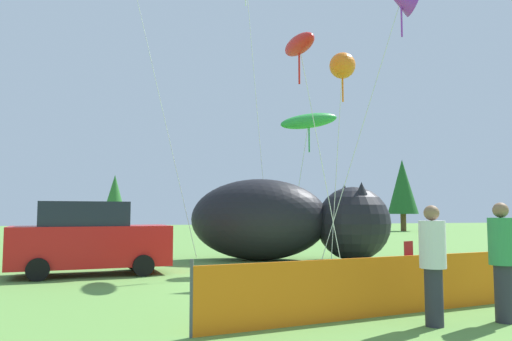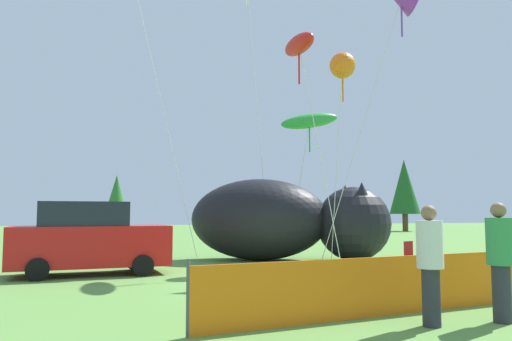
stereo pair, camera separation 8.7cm
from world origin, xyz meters
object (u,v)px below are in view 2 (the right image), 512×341
at_px(kite_orange_flower, 343,66).
at_px(inflatable_cat, 285,223).
at_px(kite_purple_delta, 401,0).
at_px(kite_red_lizard, 299,45).
at_px(kite_green_fish, 309,121).
at_px(spectator_in_grey_shirt, 500,257).
at_px(spectator_in_yellow_shirt, 430,260).
at_px(folding_chair, 413,254).
at_px(parked_car, 89,239).

bearing_deg(kite_orange_flower, inflatable_cat, 133.58).
bearing_deg(inflatable_cat, kite_purple_delta, -25.78).
relative_size(inflatable_cat, kite_red_lizard, 0.98).
bearing_deg(kite_green_fish, kite_red_lizard, -116.13).
xyz_separation_m(inflatable_cat, spectator_in_grey_shirt, (-0.13, -10.71, -0.34)).
relative_size(kite_orange_flower, kite_red_lizard, 0.97).
bearing_deg(spectator_in_yellow_shirt, spectator_in_grey_shirt, -3.74).
bearing_deg(kite_purple_delta, inflatable_cat, 133.44).
distance_m(kite_green_fish, kite_purple_delta, 6.01).
relative_size(folding_chair, spectator_in_grey_shirt, 0.47).
xyz_separation_m(kite_orange_flower, kite_red_lizard, (-1.97, -0.87, 0.27)).
bearing_deg(kite_purple_delta, kite_green_fish, 105.66).
bearing_deg(spectator_in_grey_shirt, parked_car, 128.59).
distance_m(spectator_in_grey_shirt, kite_purple_delta, 11.28).
bearing_deg(kite_green_fish, kite_purple_delta, -74.34).
distance_m(folding_chair, kite_orange_flower, 6.99).
bearing_deg(spectator_in_yellow_shirt, kite_red_lizard, 82.97).
bearing_deg(parked_car, spectator_in_yellow_shirt, -62.02).
relative_size(spectator_in_yellow_shirt, kite_purple_delta, 0.20).
bearing_deg(inflatable_cat, kite_red_lizard, -77.48).
distance_m(folding_chair, inflatable_cat, 5.16).
bearing_deg(inflatable_cat, spectator_in_grey_shirt, -69.92).
relative_size(folding_chair, kite_orange_flower, 0.12).
bearing_deg(kite_orange_flower, folding_chair, -74.92).
bearing_deg(kite_red_lizard, kite_purple_delta, -10.78).
relative_size(inflatable_cat, kite_purple_delta, 0.79).
height_order(parked_car, inflatable_cat, inflatable_cat).
bearing_deg(kite_red_lizard, spectator_in_grey_shirt, -88.32).
bearing_deg(spectator_in_yellow_shirt, inflatable_cat, 82.68).
distance_m(spectator_in_yellow_shirt, kite_green_fish, 13.40).
xyz_separation_m(folding_chair, kite_red_lizard, (-2.73, 1.96, 6.62)).
height_order(inflatable_cat, kite_red_lizard, kite_red_lizard).
height_order(inflatable_cat, kite_orange_flower, kite_orange_flower).
height_order(spectator_in_yellow_shirt, kite_green_fish, kite_green_fish).
xyz_separation_m(parked_car, kite_purple_delta, (9.72, -0.70, 7.83)).
distance_m(kite_red_lizard, kite_purple_delta, 3.84).
bearing_deg(kite_red_lizard, spectator_in_yellow_shirt, -97.03).
relative_size(spectator_in_grey_shirt, kite_green_fish, 0.31).
bearing_deg(kite_purple_delta, folding_chair, -117.07).
relative_size(spectator_in_yellow_shirt, kite_red_lizard, 0.24).
height_order(folding_chair, kite_red_lizard, kite_red_lizard).
bearing_deg(spectator_in_grey_shirt, kite_purple_delta, 67.18).
bearing_deg(kite_green_fish, folding_chair, -83.65).
height_order(spectator_in_yellow_shirt, kite_purple_delta, kite_purple_delta).
bearing_deg(kite_orange_flower, kite_green_fish, 88.61).
height_order(kite_orange_flower, kite_purple_delta, kite_purple_delta).
relative_size(folding_chair, kite_red_lizard, 0.12).
height_order(parked_car, kite_red_lizard, kite_red_lizard).
height_order(parked_car, kite_purple_delta, kite_purple_delta).
distance_m(parked_car, inflatable_cat, 7.15).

